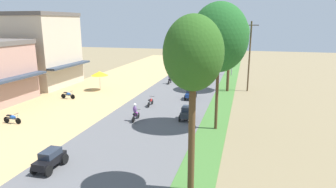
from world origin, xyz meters
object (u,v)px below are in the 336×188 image
at_px(car_sedan_black, 50,159).
at_px(car_hatchback_charcoal, 186,112).
at_px(parked_motorbike_second, 12,118).
at_px(motorbike_foreground_rider, 135,112).
at_px(streetlamp_mid, 235,46).
at_px(streetlamp_near, 233,48).
at_px(median_tree_nearest, 193,55).
at_px(median_tree_third, 230,33).
at_px(motorbike_ahead_third, 170,78).
at_px(median_tree_second, 219,38).
at_px(parked_motorbike_third, 68,95).
at_px(car_sedan_blue, 191,93).
at_px(vendor_umbrella, 100,73).
at_px(utility_pole_near, 250,55).
at_px(motorbike_ahead_second, 151,101).

height_order(car_sedan_black, car_hatchback_charcoal, car_hatchback_charcoal).
relative_size(parked_motorbike_second, motorbike_foreground_rider, 1.00).
relative_size(streetlamp_mid, motorbike_foreground_rider, 3.94).
bearing_deg(streetlamp_mid, streetlamp_near, -90.00).
bearing_deg(median_tree_nearest, median_tree_third, 89.31).
distance_m(median_tree_nearest, median_tree_third, 24.41).
bearing_deg(car_hatchback_charcoal, car_sedan_black, -118.34).
bearing_deg(median_tree_third, motorbike_ahead_third, 163.07).
xyz_separation_m(streetlamp_near, car_sedan_black, (-8.87, -36.50, -3.91)).
xyz_separation_m(streetlamp_mid, motorbike_foreground_rider, (-7.11, -35.87, -3.34)).
bearing_deg(median_tree_second, streetlamp_near, 90.31).
xyz_separation_m(car_sedan_black, motorbike_foreground_rider, (1.76, 9.87, 0.11)).
height_order(parked_motorbike_second, median_tree_second, median_tree_second).
relative_size(parked_motorbike_third, median_tree_nearest, 0.20).
relative_size(parked_motorbike_second, median_tree_nearest, 0.20).
xyz_separation_m(parked_motorbike_third, streetlamp_mid, (17.62, 30.37, 3.64)).
bearing_deg(parked_motorbike_third, car_sedan_blue, 14.29).
height_order(vendor_umbrella, car_hatchback_charcoal, vendor_umbrella).
height_order(median_tree_nearest, motorbike_ahead_third, median_tree_nearest).
xyz_separation_m(utility_pole_near, car_hatchback_charcoal, (-5.39, -13.75, -3.91)).
distance_m(median_tree_nearest, streetlamp_mid, 46.01).
relative_size(car_sedan_blue, motorbike_ahead_second, 1.26).
bearing_deg(streetlamp_mid, motorbike_foreground_rider, -101.21).
xyz_separation_m(parked_motorbike_second, median_tree_second, (17.54, 3.32, 7.08)).
distance_m(vendor_umbrella, car_hatchback_charcoal, 16.18).
relative_size(median_tree_third, car_sedan_black, 4.34).
relative_size(median_tree_nearest, motorbike_foreground_rider, 5.09).
bearing_deg(streetlamp_near, median_tree_third, -89.31).
distance_m(motorbike_ahead_second, motorbike_ahead_third, 11.91).
relative_size(vendor_umbrella, motorbike_ahead_third, 1.40).
bearing_deg(parked_motorbike_second, streetlamp_mid, 66.14).
bearing_deg(streetlamp_mid, utility_pole_near, -82.57).
xyz_separation_m(parked_motorbike_third, utility_pole_near, (20.30, 9.81, 4.11)).
bearing_deg(vendor_umbrella, streetlamp_mid, 57.60).
bearing_deg(median_tree_nearest, motorbike_foreground_rider, 124.74).
height_order(median_tree_nearest, median_tree_second, median_tree_second).
bearing_deg(streetlamp_near, vendor_umbrella, -134.96).
distance_m(parked_motorbike_third, car_sedan_black, 17.68).
bearing_deg(motorbike_ahead_third, motorbike_ahead_second, -85.38).
bearing_deg(car_hatchback_charcoal, vendor_umbrella, 146.13).
relative_size(median_tree_third, streetlamp_mid, 1.38).
xyz_separation_m(car_sedan_blue, motorbike_ahead_second, (-3.62, -3.96, -0.17)).
relative_size(utility_pole_near, motorbike_foreground_rider, 4.97).
height_order(car_hatchback_charcoal, motorbike_ahead_second, car_hatchback_charcoal).
height_order(parked_motorbike_third, motorbike_ahead_second, motorbike_ahead_second).
xyz_separation_m(parked_motorbike_second, car_sedan_blue, (13.68, 12.50, 0.19)).
bearing_deg(median_tree_third, vendor_umbrella, -166.67).
distance_m(parked_motorbike_second, motorbike_ahead_third, 22.34).
distance_m(median_tree_third, motorbike_ahead_third, 11.07).
relative_size(motorbike_ahead_second, motorbike_ahead_third, 1.00).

